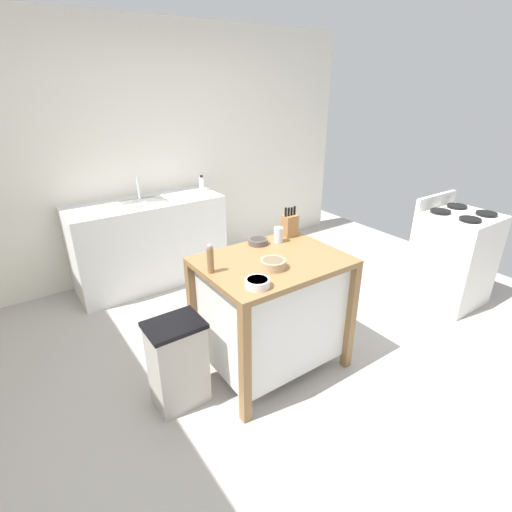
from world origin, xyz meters
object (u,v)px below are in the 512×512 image
object	(u,v)px
trash_bin	(178,363)
sink_faucet	(138,188)
bowl_ceramic_small	(273,264)
bowl_stoneware_deep	(258,241)
bowl_ceramic_wide	(257,283)
pepper_grinder	(210,259)
kitchen_island	(272,308)
drinking_cup	(278,235)
bottle_hand_soap	(202,184)
stove	(453,257)
knife_block	(290,225)

from	to	relation	value
trash_bin	sink_faucet	size ratio (longest dim) A/B	2.86
bowl_ceramic_small	bowl_stoneware_deep	world-z (taller)	bowl_ceramic_small
bowl_ceramic_wide	pepper_grinder	size ratio (longest dim) A/B	0.77
kitchen_island	bowl_ceramic_small	bearing A→B (deg)	-126.42
kitchen_island	sink_faucet	world-z (taller)	sink_faucet
drinking_cup	trash_bin	distance (m)	1.17
kitchen_island	bottle_hand_soap	bearing A→B (deg)	76.42
bowl_ceramic_wide	pepper_grinder	world-z (taller)	pepper_grinder
bowl_stoneware_deep	trash_bin	world-z (taller)	bowl_stoneware_deep
bowl_ceramic_small	bottle_hand_soap	xyz separation A→B (m)	(0.54, 2.02, 0.05)
trash_bin	sink_faucet	distance (m)	2.13
kitchen_island	drinking_cup	size ratio (longest dim) A/B	8.47
kitchen_island	bowl_ceramic_wide	world-z (taller)	bowl_ceramic_wide
drinking_cup	sink_faucet	world-z (taller)	sink_faucet
pepper_grinder	stove	world-z (taller)	pepper_grinder
pepper_grinder	drinking_cup	bearing A→B (deg)	13.22
knife_block	bowl_ceramic_small	world-z (taller)	knife_block
knife_block	pepper_grinder	world-z (taller)	knife_block
bowl_stoneware_deep	pepper_grinder	size ratio (longest dim) A/B	0.74
bowl_stoneware_deep	knife_block	bearing A→B (deg)	-0.46
bowl_stoneware_deep	stove	xyz separation A→B (m)	(1.96, -0.50, -0.46)
pepper_grinder	trash_bin	xyz separation A→B (m)	(-0.29, -0.01, -0.68)
bowl_stoneware_deep	bowl_ceramic_wide	size ratio (longest dim) A/B	0.96
bowl_ceramic_wide	stove	distance (m)	2.39
bowl_ceramic_small	trash_bin	size ratio (longest dim) A/B	0.27
bottle_hand_soap	kitchen_island	bearing A→B (deg)	-103.58
bowl_stoneware_deep	stove	bearing A→B (deg)	-14.24
bottle_hand_soap	stove	xyz separation A→B (m)	(1.58, -2.12, -0.52)
kitchen_island	knife_block	world-z (taller)	knife_block
kitchen_island	bowl_ceramic_wide	xyz separation A→B (m)	(-0.31, -0.26, 0.42)
bowl_ceramic_small	stove	world-z (taller)	stove
bottle_hand_soap	stove	world-z (taller)	bottle_hand_soap
bowl_ceramic_wide	drinking_cup	distance (m)	0.72
kitchen_island	pepper_grinder	size ratio (longest dim) A/B	5.03
pepper_grinder	sink_faucet	world-z (taller)	sink_faucet
bottle_hand_soap	stove	bearing A→B (deg)	-53.40
bowl_stoneware_deep	sink_faucet	size ratio (longest dim) A/B	0.67
pepper_grinder	stove	size ratio (longest dim) A/B	0.19
bowl_ceramic_small	trash_bin	xyz separation A→B (m)	(-0.65, 0.17, -0.61)
bowl_stoneware_deep	trash_bin	xyz separation A→B (m)	(-0.81, -0.23, -0.61)
bowl_ceramic_small	trash_bin	bearing A→B (deg)	165.69
knife_block	trash_bin	distance (m)	1.32
bowl_ceramic_small	stove	xyz separation A→B (m)	(2.12, -0.11, -0.47)
bowl_ceramic_wide	trash_bin	bearing A→B (deg)	143.42
bottle_hand_soap	sink_faucet	bearing A→B (deg)	172.14
sink_faucet	pepper_grinder	bearing A→B (deg)	-96.58
bowl_ceramic_wide	knife_block	bearing A→B (deg)	37.99
trash_bin	drinking_cup	bearing A→B (deg)	10.11
pepper_grinder	bottle_hand_soap	distance (m)	2.05
knife_block	bottle_hand_soap	world-z (taller)	knife_block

